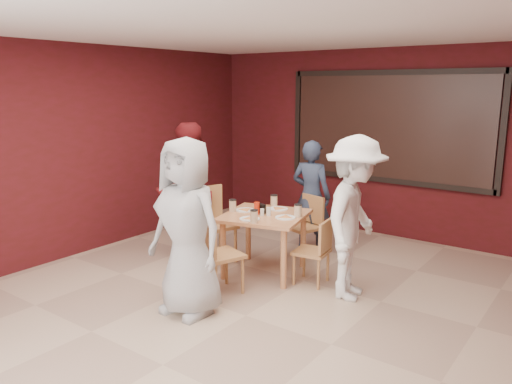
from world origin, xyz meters
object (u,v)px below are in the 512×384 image
Objects in this scene: chair_right at (317,248)px; chair_front at (215,251)px; chair_left at (212,219)px; diner_back at (311,196)px; chair_back at (307,222)px; diner_left at (187,192)px; diner_right at (354,218)px; dining_table at (264,221)px; diner_front at (187,227)px.

chair_front is at bearing -129.93° from chair_right.
chair_right is at bearing 2.98° from chair_left.
diner_back reaches higher than chair_right.
chair_back is 1.27m from chair_left.
chair_back is 0.46× the size of diner_left.
chair_front is at bearing 67.73° from diner_left.
dining_table is at bearing 78.82° from diner_right.
diner_front is 2.44m from diner_back.
chair_right is 1.29m from diner_back.
diner_front is (0.02, -1.34, 0.24)m from dining_table.
diner_front is at bearing -89.27° from dining_table.
chair_front reaches higher than chair_right.
diner_front reaches higher than diner_right.
diner_left is (-1.85, -0.20, 0.46)m from chair_right.
diner_back reaches higher than chair_front.
diner_front is 0.99× the size of diner_left.
chair_left is (-0.92, -0.87, 0.08)m from chair_back.
chair_back is 0.85× the size of chair_left.
diner_left is at bearing 82.39° from diner_right.
chair_left is 1.61m from diner_front.
diner_back is 1.62m from diner_right.
chair_back is 1.06× the size of chair_right.
diner_back is at bearing 35.83° from diner_right.
diner_right reaches higher than chair_front.
chair_right is at bearing 106.60° from diner_left.
dining_table is at bearing 1.07° from chair_left.
chair_back is at bearing 43.40° from chair_left.
chair_left is 2.03m from diner_right.
diner_front is 1.76m from diner_right.
dining_table is 0.85m from chair_front.
chair_left is 1.41m from diner_back.
diner_back is 0.86× the size of diner_left.
chair_left reaches higher than chair_front.
chair_left reaches higher than chair_right.
diner_front is at bearing -57.25° from chair_left.
chair_front is (-0.06, -0.84, -0.16)m from dining_table.
chair_left is (-0.77, 0.82, 0.05)m from chair_front.
diner_back is (-0.69, 1.04, 0.33)m from chair_right.
dining_table is at bearing 85.72° from chair_front.
diner_front is 1.16× the size of diner_back.
diner_front reaches higher than chair_front.
chair_front is at bearing 99.46° from diner_front.
diner_right reaches higher than diner_back.
diner_right is at bearing 130.85° from diner_back.
diner_right is (1.17, -0.01, 0.23)m from dining_table.
chair_back is 0.53× the size of diner_back.
chair_front reaches higher than chair_back.
diner_right is (1.24, 0.83, 0.39)m from chair_front.
diner_right is (2.01, 0.01, 0.33)m from chair_left.
chair_back is at bearing 84.92° from chair_front.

